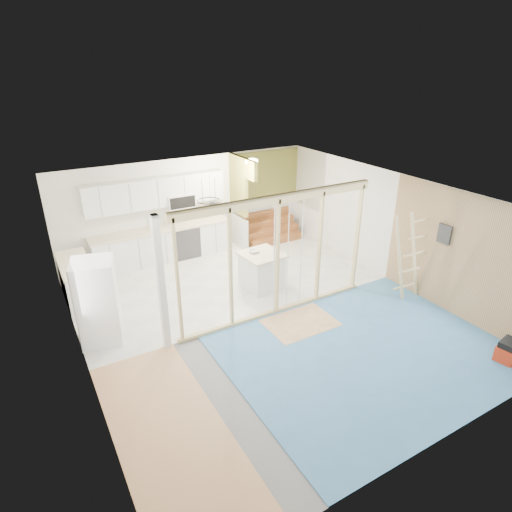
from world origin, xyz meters
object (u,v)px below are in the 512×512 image
fridge (98,302)px  ladder (409,256)px  island (262,271)px  toolbox (508,351)px

fridge → ladder: ladder is taller
ladder → island: bearing=163.2°
island → toolbox: (2.40, -4.49, -0.24)m
fridge → ladder: bearing=-0.6°
island → ladder: 3.26m
ladder → toolbox: bearing=-70.8°
island → ladder: ladder is taller
fridge → toolbox: 7.41m
island → ladder: size_ratio=0.48×
fridge → island: 3.70m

